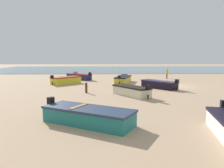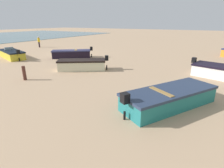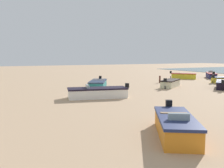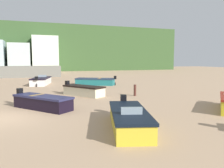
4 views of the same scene
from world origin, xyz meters
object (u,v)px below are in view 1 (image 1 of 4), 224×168
boat_cream_1 (131,91)px  boat_teal_2 (88,116)px  boat_yellow_4 (66,80)px  boat_yellow_5 (123,79)px  boat_navy_6 (79,77)px  beach_walker_foreground (167,73)px  mooring_post_near_water (86,88)px  boat_black_7 (159,84)px

boat_cream_1 → boat_teal_2: boat_cream_1 is taller
boat_yellow_4 → boat_yellow_5: size_ratio=0.79×
boat_navy_6 → beach_walker_foreground: beach_walker_foreground is taller
boat_navy_6 → beach_walker_foreground: bearing=-46.2°
boat_yellow_5 → boat_yellow_4: bearing=-155.3°
boat_cream_1 → boat_yellow_4: 11.40m
boat_navy_6 → boat_yellow_5: bearing=-81.1°
boat_navy_6 → mooring_post_near_water: size_ratio=4.35×
boat_cream_1 → beach_walker_foreground: 16.33m
beach_walker_foreground → boat_teal_2: bearing=166.3°
boat_teal_2 → boat_navy_6: size_ratio=1.17×
boat_yellow_5 → beach_walker_foreground: beach_walker_foreground is taller
boat_teal_2 → boat_yellow_4: 17.03m
boat_yellow_5 → beach_walker_foreground: bearing=49.2°
boat_yellow_5 → boat_navy_6: size_ratio=1.15×
boat_yellow_4 → beach_walker_foreground: beach_walker_foreground is taller
boat_yellow_4 → mooring_post_near_water: size_ratio=3.96×
boat_cream_1 → mooring_post_near_water: 4.38m
beach_walker_foreground → boat_black_7: bearing=171.0°
boat_cream_1 → boat_teal_2: size_ratio=0.80×
boat_black_7 → beach_walker_foreground: 10.87m
boat_teal_2 → boat_black_7: 13.88m
boat_yellow_5 → boat_navy_6: 7.48m
boat_navy_6 → mooring_post_near_water: boat_navy_6 is taller
boat_yellow_4 → boat_yellow_5: 7.47m
boat_yellow_4 → beach_walker_foreground: 15.76m
mooring_post_near_water → boat_yellow_5: bearing=-117.0°
boat_yellow_5 → boat_black_7: (-3.44, 5.48, 0.00)m
boat_black_7 → boat_teal_2: bearing=-157.9°
boat_black_7 → boat_cream_1: bearing=-168.0°
boat_cream_1 → boat_yellow_5: bearing=55.3°
boat_yellow_4 → boat_black_7: (-10.83, 4.40, -0.03)m
boat_cream_1 → boat_teal_2: 8.38m
boat_yellow_4 → boat_navy_6: same height
boat_teal_2 → boat_black_7: bearing=-179.2°
boat_yellow_5 → boat_teal_2: bearing=-84.2°
boat_yellow_5 → beach_walker_foreground: size_ratio=2.96×
boat_cream_1 → mooring_post_near_water: bearing=124.1°
boat_cream_1 → mooring_post_near_water: boat_cream_1 is taller
boat_cream_1 → boat_yellow_4: size_ratio=1.03×
boat_cream_1 → mooring_post_near_water: size_ratio=4.07×
boat_yellow_4 → mooring_post_near_water: 7.83m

